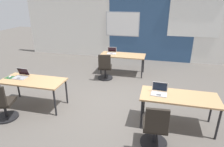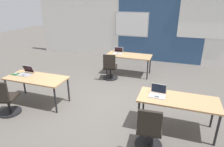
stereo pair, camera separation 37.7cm
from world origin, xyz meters
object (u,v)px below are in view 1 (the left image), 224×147
object	(u,v)px
desk_near_left	(33,82)
chair_far_left	(105,69)
desk_near_right	(179,99)
laptop_near_left_end	(21,76)
chair_near_left_end	(2,105)
desk_far_center	(123,56)
mouse_near_left_end	(10,77)
chair_near_right_inner	(155,129)
laptop_near_right_inner	(159,91)
laptop_far_left	(112,52)

from	to	relation	value
desk_near_left	chair_far_left	xyz separation A→B (m)	(1.28, 2.12, -0.28)
desk_near_right	desk_near_left	bearing A→B (deg)	180.00
laptop_near_left_end	chair_near_left_end	distance (m)	0.92
desk_far_center	mouse_near_left_end	bearing A→B (deg)	-130.94
laptop_near_left_end	chair_near_left_end	world-z (taller)	laptop_near_left_end
desk_far_center	chair_near_right_inner	xyz separation A→B (m)	(1.31, -3.59, -0.28)
desk_far_center	chair_far_left	world-z (taller)	chair_far_left
laptop_near_right_inner	chair_near_left_end	distance (m)	3.50
desk_near_left	mouse_near_left_end	size ratio (longest dim) A/B	14.92
desk_near_left	desk_far_center	world-z (taller)	same
laptop_far_left	laptop_near_right_inner	bearing A→B (deg)	-64.59
desk_far_center	mouse_near_left_end	xyz separation A→B (m)	(-2.42, -2.79, 0.08)
chair_near_right_inner	mouse_near_left_end	size ratio (longest dim) A/B	8.58
desk_near_right	desk_far_center	xyz separation A→B (m)	(-1.75, 2.80, 0.00)
desk_far_center	chair_near_right_inner	distance (m)	3.83
desk_near_left	laptop_far_left	size ratio (longest dim) A/B	4.42
chair_near_right_inner	laptop_near_left_end	size ratio (longest dim) A/B	2.75
desk_far_center	laptop_far_left	distance (m)	0.44
chair_far_left	laptop_near_right_inner	distance (m)	2.80
chair_far_left	chair_near_left_end	world-z (taller)	same
chair_near_right_inner	laptop_near_left_end	world-z (taller)	laptop_near_left_end
laptop_far_left	chair_far_left	size ratio (longest dim) A/B	0.39
laptop_far_left	desk_far_center	bearing A→B (deg)	-16.27
desk_far_center	chair_near_left_end	xyz separation A→B (m)	(-2.07, -3.54, -0.28)
desk_near_right	laptop_near_left_end	xyz separation A→B (m)	(-3.89, 0.09, 0.11)
desk_far_center	chair_near_right_inner	world-z (taller)	chair_near_right_inner
chair_far_left	chair_near_left_end	bearing A→B (deg)	49.33
laptop_far_left	laptop_near_right_inner	world-z (taller)	laptop_near_right_inner
laptop_near_right_inner	chair_near_left_end	bearing A→B (deg)	-163.69
desk_near_right	desk_far_center	size ratio (longest dim) A/B	1.00
laptop_far_left	mouse_near_left_end	size ratio (longest dim) A/B	3.38
chair_near_right_inner	desk_near_right	bearing A→B (deg)	-123.37
desk_near_left	laptop_near_left_end	xyz separation A→B (m)	(-0.39, 0.09, 0.11)
chair_near_right_inner	chair_near_left_end	bearing A→B (deg)	-4.68
laptop_near_right_inner	desk_near_left	bearing A→B (deg)	-175.96
desk_near_left	chair_far_left	bearing A→B (deg)	58.95
chair_near_left_end	laptop_near_right_inner	bearing A→B (deg)	175.04
desk_near_right	chair_near_left_end	bearing A→B (deg)	-169.00
chair_far_left	chair_near_left_end	distance (m)	3.27
laptop_far_left	chair_far_left	world-z (taller)	laptop_far_left
desk_near_right	chair_near_left_end	distance (m)	3.90
desk_near_right	mouse_near_left_end	bearing A→B (deg)	179.83
desk_far_center	chair_far_left	distance (m)	0.88
desk_near_left	desk_far_center	distance (m)	3.30
chair_far_left	laptop_far_left	bearing A→B (deg)	-105.28
desk_near_left	laptop_near_left_end	bearing A→B (deg)	166.72
laptop_near_left_end	chair_near_left_end	xyz separation A→B (m)	(0.07, -0.83, -0.39)
laptop_near_right_inner	chair_near_right_inner	size ratio (longest dim) A/B	0.38
laptop_far_left	desk_near_right	bearing A→B (deg)	-59.05
laptop_far_left	chair_far_left	bearing A→B (deg)	-99.86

